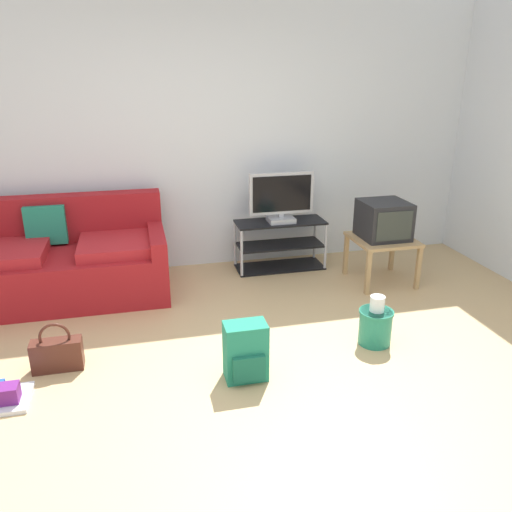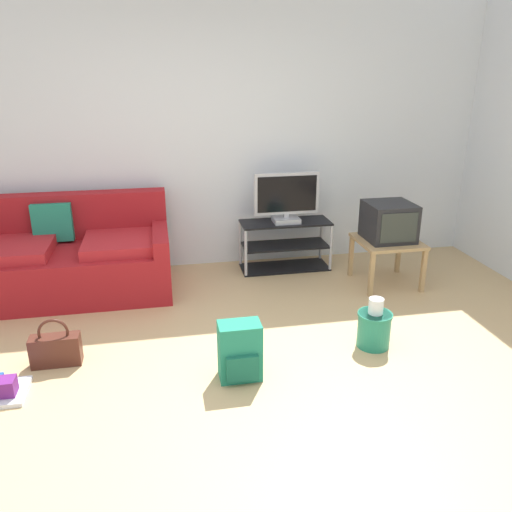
{
  "view_description": "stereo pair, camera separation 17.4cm",
  "coord_description": "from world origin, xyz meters",
  "px_view_note": "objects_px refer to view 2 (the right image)",
  "views": [
    {
      "loc": [
        -0.59,
        -2.77,
        2.0
      ],
      "look_at": [
        0.32,
        1.0,
        0.57
      ],
      "focal_mm": 35.72,
      "sensor_mm": 36.0,
      "label": 1
    },
    {
      "loc": [
        -0.42,
        -2.8,
        2.0
      ],
      "look_at": [
        0.32,
        1.0,
        0.57
      ],
      "focal_mm": 35.72,
      "sensor_mm": 36.0,
      "label": 2
    }
  ],
  "objects_px": {
    "handbag": "(56,349)",
    "cleaning_bucket": "(374,327)",
    "side_table": "(387,246)",
    "backpack": "(240,352)",
    "flat_tv": "(287,198)",
    "couch": "(71,259)",
    "tv_stand": "(285,245)",
    "crt_tv": "(389,221)"
  },
  "relations": [
    {
      "from": "couch",
      "to": "handbag",
      "type": "height_order",
      "value": "couch"
    },
    {
      "from": "side_table",
      "to": "crt_tv",
      "type": "relative_size",
      "value": 1.31
    },
    {
      "from": "couch",
      "to": "cleaning_bucket",
      "type": "relative_size",
      "value": 4.55
    },
    {
      "from": "tv_stand",
      "to": "crt_tv",
      "type": "height_order",
      "value": "crt_tv"
    },
    {
      "from": "flat_tv",
      "to": "crt_tv",
      "type": "height_order",
      "value": "flat_tv"
    },
    {
      "from": "side_table",
      "to": "backpack",
      "type": "distance_m",
      "value": 2.15
    },
    {
      "from": "flat_tv",
      "to": "backpack",
      "type": "xyz_separation_m",
      "value": [
        -0.8,
        -1.91,
        -0.57
      ]
    },
    {
      "from": "couch",
      "to": "flat_tv",
      "type": "height_order",
      "value": "flat_tv"
    },
    {
      "from": "cleaning_bucket",
      "to": "flat_tv",
      "type": "bearing_deg",
      "value": 99.04
    },
    {
      "from": "handbag",
      "to": "backpack",
      "type": "bearing_deg",
      "value": -18.2
    },
    {
      "from": "tv_stand",
      "to": "flat_tv",
      "type": "bearing_deg",
      "value": -90.0
    },
    {
      "from": "couch",
      "to": "cleaning_bucket",
      "type": "xyz_separation_m",
      "value": [
        2.38,
        -1.51,
        -0.17
      ]
    },
    {
      "from": "backpack",
      "to": "cleaning_bucket",
      "type": "bearing_deg",
      "value": 14.28
    },
    {
      "from": "crt_tv",
      "to": "handbag",
      "type": "height_order",
      "value": "crt_tv"
    },
    {
      "from": "handbag",
      "to": "cleaning_bucket",
      "type": "height_order",
      "value": "cleaning_bucket"
    },
    {
      "from": "tv_stand",
      "to": "handbag",
      "type": "bearing_deg",
      "value": -143.62
    },
    {
      "from": "crt_tv",
      "to": "flat_tv",
      "type": "bearing_deg",
      "value": 147.56
    },
    {
      "from": "couch",
      "to": "handbag",
      "type": "relative_size",
      "value": 4.99
    },
    {
      "from": "tv_stand",
      "to": "backpack",
      "type": "bearing_deg",
      "value": -112.44
    },
    {
      "from": "side_table",
      "to": "cleaning_bucket",
      "type": "height_order",
      "value": "side_table"
    },
    {
      "from": "backpack",
      "to": "handbag",
      "type": "bearing_deg",
      "value": 164.19
    },
    {
      "from": "flat_tv",
      "to": "backpack",
      "type": "relative_size",
      "value": 1.63
    },
    {
      "from": "cleaning_bucket",
      "to": "backpack",
      "type": "bearing_deg",
      "value": -168.1
    },
    {
      "from": "couch",
      "to": "crt_tv",
      "type": "bearing_deg",
      "value": -7.18
    },
    {
      "from": "flat_tv",
      "to": "crt_tv",
      "type": "distance_m",
      "value": 1.04
    },
    {
      "from": "couch",
      "to": "cleaning_bucket",
      "type": "bearing_deg",
      "value": -32.42
    },
    {
      "from": "flat_tv",
      "to": "cleaning_bucket",
      "type": "bearing_deg",
      "value": -80.96
    },
    {
      "from": "backpack",
      "to": "handbag",
      "type": "height_order",
      "value": "backpack"
    },
    {
      "from": "flat_tv",
      "to": "couch",
      "type": "bearing_deg",
      "value": -175.22
    },
    {
      "from": "couch",
      "to": "backpack",
      "type": "height_order",
      "value": "couch"
    },
    {
      "from": "flat_tv",
      "to": "side_table",
      "type": "relative_size",
      "value": 1.15
    },
    {
      "from": "couch",
      "to": "tv_stand",
      "type": "distance_m",
      "value": 2.12
    },
    {
      "from": "side_table",
      "to": "flat_tv",
      "type": "bearing_deg",
      "value": 146.8
    },
    {
      "from": "couch",
      "to": "backpack",
      "type": "relative_size",
      "value": 4.38
    },
    {
      "from": "flat_tv",
      "to": "crt_tv",
      "type": "relative_size",
      "value": 1.51
    },
    {
      "from": "tv_stand",
      "to": "backpack",
      "type": "relative_size",
      "value": 2.26
    },
    {
      "from": "crt_tv",
      "to": "backpack",
      "type": "relative_size",
      "value": 1.07
    },
    {
      "from": "backpack",
      "to": "cleaning_bucket",
      "type": "relative_size",
      "value": 1.04
    },
    {
      "from": "couch",
      "to": "cleaning_bucket",
      "type": "distance_m",
      "value": 2.82
    },
    {
      "from": "side_table",
      "to": "backpack",
      "type": "height_order",
      "value": "side_table"
    },
    {
      "from": "tv_stand",
      "to": "crt_tv",
      "type": "bearing_deg",
      "value": -33.48
    },
    {
      "from": "flat_tv",
      "to": "backpack",
      "type": "bearing_deg",
      "value": -112.68
    }
  ]
}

